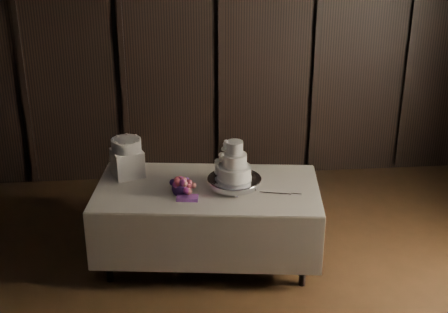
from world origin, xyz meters
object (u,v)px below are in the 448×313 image
Objects in this scene: wedding_cake at (232,165)px; box_pedestal at (127,163)px; display_table at (208,221)px; cake_stand at (234,183)px; small_cake at (126,145)px; bouquet at (181,187)px.

wedding_cake is 1.01m from box_pedestal.
wedding_cake is (0.21, -0.05, 0.57)m from display_table.
cake_stand is at bearing -0.96° from display_table.
display_table is 8.11× the size of box_pedestal.
cake_stand reaches higher than display_table.
wedding_cake is 1.00m from small_cake.
small_cake is at bearing 167.27° from wedding_cake.
wedding_cake is 0.89× the size of bouquet.
bouquet is (-0.45, -0.06, -0.16)m from wedding_cake.
box_pedestal is at bearing 163.35° from display_table.
cake_stand is 1.02m from box_pedestal.
box_pedestal is (-0.93, 0.37, -0.10)m from wedding_cake.
display_table is at bearing 175.78° from wedding_cake.
cake_stand is 0.19m from wedding_cake.
bouquet is at bearing -163.46° from wedding_cake.
wedding_cake reaches higher than small_cake.
box_pedestal reaches higher than display_table.
display_table is 5.33× the size of bouquet.
display_table is 0.46m from cake_stand.
cake_stand is at bearing 38.72° from wedding_cake.
box_pedestal is 0.96× the size of small_cake.
display_table is 0.48m from bouquet.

